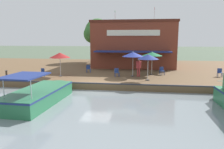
% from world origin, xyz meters
% --- Properties ---
extents(ground_plane, '(220.00, 220.00, 0.00)m').
position_xyz_m(ground_plane, '(0.00, 0.00, 0.00)').
color(ground_plane, '#4C5B47').
extents(quay_deck, '(22.00, 56.00, 0.60)m').
position_xyz_m(quay_deck, '(-11.00, 0.00, 0.30)').
color(quay_deck, brown).
rests_on(quay_deck, ground).
extents(quay_edge_fender, '(0.20, 50.40, 0.10)m').
position_xyz_m(quay_edge_fender, '(-0.10, 0.00, 0.65)').
color(quay_edge_fender, '#2D2D33').
rests_on(quay_edge_fender, quay_deck).
extents(waterfront_restaurant, '(9.65, 11.06, 8.04)m').
position_xyz_m(waterfront_restaurant, '(-13.35, 2.66, 3.69)').
color(waterfront_restaurant, brown).
rests_on(waterfront_restaurant, quay_deck).
extents(patio_umbrella_by_entrance, '(2.12, 2.12, 2.48)m').
position_xyz_m(patio_umbrella_by_entrance, '(-3.43, -4.48, 2.77)').
color(patio_umbrella_by_entrance, '#B7B7B7').
rests_on(patio_umbrella_by_entrance, quay_deck).
extents(patio_umbrella_back_row, '(2.22, 2.22, 2.54)m').
position_xyz_m(patio_umbrella_back_row, '(-4.37, 2.92, 2.87)').
color(patio_umbrella_back_row, '#B7B7B7').
rests_on(patio_umbrella_back_row, quay_deck).
extents(patio_umbrella_mid_patio_left, '(1.94, 1.94, 2.48)m').
position_xyz_m(patio_umbrella_mid_patio_left, '(-2.33, 4.39, 2.81)').
color(patio_umbrella_mid_patio_left, '#B7B7B7').
rests_on(patio_umbrella_mid_patio_left, quay_deck).
extents(patio_umbrella_near_quay_edge, '(2.17, 2.17, 2.48)m').
position_xyz_m(patio_umbrella_near_quay_edge, '(-5.58, 4.89, 2.84)').
color(patio_umbrella_near_quay_edge, '#B7B7B7').
rests_on(patio_umbrella_near_quay_edge, quay_deck).
extents(cafe_chair_beside_entrance, '(0.57, 0.57, 0.85)m').
position_xyz_m(cafe_chair_beside_entrance, '(-6.30, -2.25, 1.08)').
color(cafe_chair_beside_entrance, navy).
rests_on(cafe_chair_beside_entrance, quay_deck).
extents(cafe_chair_back_row_seat, '(0.49, 0.49, 0.85)m').
position_xyz_m(cafe_chair_back_row_seat, '(-5.32, 11.71, 1.08)').
color(cafe_chair_back_row_seat, navy).
rests_on(cafe_chair_back_row_seat, quay_deck).
extents(cafe_chair_mid_patio, '(0.57, 0.57, 0.85)m').
position_xyz_m(cafe_chair_mid_patio, '(-3.99, 1.31, 1.08)').
color(cafe_chair_mid_patio, navy).
rests_on(cafe_chair_mid_patio, quay_deck).
extents(cafe_chair_facing_river, '(0.55, 0.55, 0.85)m').
position_xyz_m(cafe_chair_facing_river, '(-2.87, -6.25, 1.08)').
color(cafe_chair_facing_river, navy).
rests_on(cafe_chair_facing_river, quay_deck).
extents(cafe_chair_under_first_umbrella, '(0.55, 0.55, 0.85)m').
position_xyz_m(cafe_chair_under_first_umbrella, '(-5.77, 5.98, 1.08)').
color(cafe_chair_under_first_umbrella, navy).
rests_on(cafe_chair_under_first_umbrella, quay_deck).
extents(person_at_quay_edge, '(0.51, 0.51, 1.82)m').
position_xyz_m(person_at_quay_edge, '(-4.33, 3.51, 1.75)').
color(person_at_quay_edge, '#B23338').
rests_on(person_at_quay_edge, quay_deck).
extents(motorboat_second_along, '(7.50, 2.76, 2.19)m').
position_xyz_m(motorboat_second_along, '(3.63, -3.07, 0.63)').
color(motorboat_second_along, '#287047').
rests_on(motorboat_second_along, river_water).
extents(mooring_post, '(0.22, 0.22, 0.96)m').
position_xyz_m(mooring_post, '(-0.35, -8.48, 1.09)').
color(mooring_post, '#473323').
rests_on(mooring_post, quay_deck).
extents(tree_downstream_bank, '(4.54, 4.32, 7.17)m').
position_xyz_m(tree_downstream_bank, '(-18.65, -3.86, 5.48)').
color(tree_downstream_bank, brown).
rests_on(tree_downstream_bank, quay_deck).
extents(tree_upstream_bank, '(4.01, 3.82, 6.89)m').
position_xyz_m(tree_upstream_bank, '(-17.79, 5.03, 5.45)').
color(tree_upstream_bank, brown).
rests_on(tree_upstream_bank, quay_deck).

